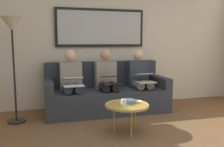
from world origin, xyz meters
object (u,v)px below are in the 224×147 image
Objects in this scene: cup at (124,102)px; couch at (106,94)px; framed_mirror at (101,28)px; laptop_white at (73,82)px; laptop_silver at (144,78)px; bowl at (128,101)px; person_right at (71,80)px; coffee_table at (127,106)px; laptop_black at (110,80)px; standing_lamp at (12,36)px; person_left at (139,77)px; person_middle at (107,79)px.

couch is at bearing -93.42° from cup.
laptop_white is at bearing 47.72° from framed_mirror.
couch is 0.78m from laptop_white.
laptop_silver reaches higher than cup.
person_right reaches higher than bowl.
coffee_table is (0.01, 1.61, -1.15)m from framed_mirror.
cup is 0.27× the size of laptop_black.
framed_mirror is 5.31× the size of laptop_black.
bowl is 0.84m from laptop_black.
laptop_black is at bearing -90.87° from coffee_table.
person_left is at bearing -174.81° from standing_lamp.
person_left is at bearing -119.51° from bowl.
bowl is (-0.03, 1.14, 0.13)m from couch.
laptop_black is 0.20× the size of standing_lamp.
standing_lamp reaches higher than person_left.
standing_lamp is at bearing -33.65° from cup.
standing_lamp is (1.55, 0.27, 1.06)m from couch.
bowl is at bearing 91.76° from couch.
couch is at bearing -153.74° from laptop_white.
bowl is (-0.11, -0.11, -0.02)m from cup.
person_left is 0.24m from laptop_silver.
coffee_table is 1.12m from laptop_white.
person_right is 0.69× the size of standing_lamp.
cup is 0.27× the size of laptop_white.
standing_lamp is (1.54, -0.95, 0.97)m from coffee_table.
person_right is at bearing 0.00° from person_left.
person_right is at bearing -21.40° from laptop_black.
bowl is at bearing 151.23° from standing_lamp.
laptop_white reaches higher than cup.
person_middle is 1.00× the size of person_right.
person_middle is (0.00, 0.07, 0.30)m from couch.
person_middle is 3.45× the size of laptop_black.
person_middle reaches higher than bowl.
framed_mirror is 4.60× the size of laptop_silver.
laptop_silver is 0.33× the size of person_middle.
person_middle reaches higher than coffee_table.
laptop_white is 1.18m from standing_lamp.
couch is at bearing -90.00° from person_middle.
laptop_black is (0.00, 0.71, -0.92)m from framed_mirror.
standing_lamp is at bearing 12.33° from person_right.
person_middle and person_right have the same top height.
person_middle reaches higher than laptop_white.
framed_mirror is 1.23m from person_right.
couch is 24.44× the size of cup.
framed_mirror reaches higher than person_right.
couch reaches higher than laptop_white.
standing_lamp is (1.58, -0.87, 0.93)m from bowl.
coffee_table is 0.10m from bowl.
laptop_white is at bearing 26.26° from couch.
laptop_black is at bearing -94.60° from cup.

